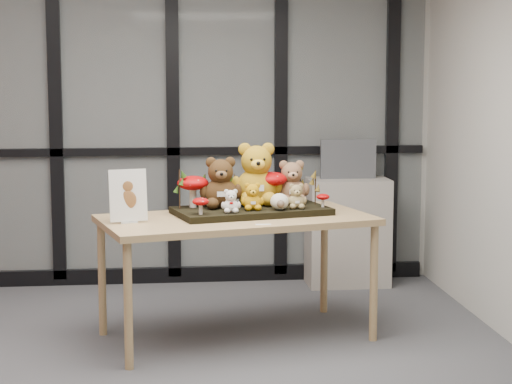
{
  "coord_description": "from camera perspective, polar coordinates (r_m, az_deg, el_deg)",
  "views": [
    {
      "loc": [
        0.32,
        -4.8,
        1.72
      ],
      "look_at": [
        0.93,
        0.86,
        0.94
      ],
      "focal_mm": 65.0,
      "sensor_mm": 36.0,
      "label": 1
    }
  ],
  "objects": [
    {
      "name": "bear_pooh_yellow",
      "position": [
        6.0,
        0.02,
        1.33
      ],
      "size": [
        0.4,
        0.38,
        0.44
      ],
      "primitive_type": null,
      "rotation": [
        0.0,
        0.0,
        0.26
      ],
      "color": "#BA8818",
      "rests_on": "diorama_tray"
    },
    {
      "name": "sprig_green_far_left",
      "position": [
        5.85,
        -4.72,
        0.18
      ],
      "size": [
        0.05,
        0.05,
        0.25
      ],
      "primitive_type": null,
      "color": "#173A0D",
      "rests_on": "diorama_tray"
    },
    {
      "name": "display_table",
      "position": [
        5.8,
        -1.22,
        -2.17
      ],
      "size": [
        1.82,
        1.23,
        0.78
      ],
      "rotation": [
        0.0,
        0.0,
        0.26
      ],
      "color": "tan",
      "rests_on": "floor"
    },
    {
      "name": "plush_cream_hedgehog",
      "position": [
        5.79,
        1.45,
        -0.54
      ],
      "size": [
        0.11,
        0.1,
        0.12
      ],
      "primitive_type": null,
      "rotation": [
        0.0,
        0.0,
        0.26
      ],
      "color": "#EEE4CC",
      "rests_on": "diorama_tray"
    },
    {
      "name": "bear_small_yellow",
      "position": [
        5.78,
        -0.22,
        -0.19
      ],
      "size": [
        0.17,
        0.16,
        0.19
      ],
      "primitive_type": null,
      "rotation": [
        0.0,
        0.0,
        0.26
      ],
      "color": "#CA8A0C",
      "rests_on": "diorama_tray"
    },
    {
      "name": "room_shell",
      "position": [
        4.81,
        -10.06,
        7.23
      ],
      "size": [
        5.0,
        5.0,
        5.0
      ],
      "color": "#B0AEA6",
      "rests_on": "floor"
    },
    {
      "name": "diorama_tray",
      "position": [
        5.89,
        -0.29,
        -1.17
      ],
      "size": [
        1.05,
        0.71,
        0.04
      ],
      "primitive_type": "cube",
      "rotation": [
        0.0,
        0.0,
        0.26
      ],
      "color": "black",
      "rests_on": "display_table"
    },
    {
      "name": "sprig_green_centre",
      "position": [
        6.03,
        -1.34,
        0.19
      ],
      "size": [
        0.05,
        0.05,
        0.2
      ],
      "primitive_type": null,
      "color": "#173A0D",
      "rests_on": "diorama_tray"
    },
    {
      "name": "mushroom_front_right",
      "position": [
        5.92,
        4.14,
        -0.48
      ],
      "size": [
        0.08,
        0.08,
        0.09
      ],
      "primitive_type": null,
      "color": "#9E0506",
      "rests_on": "diorama_tray"
    },
    {
      "name": "cabinet",
      "position": [
        7.31,
        5.66,
        -2.46
      ],
      "size": [
        0.63,
        0.37,
        0.84
      ],
      "primitive_type": "cube",
      "color": "#9D968C",
      "rests_on": "floor"
    },
    {
      "name": "glass_partition",
      "position": [
        7.28,
        -8.7,
        5.34
      ],
      "size": [
        4.9,
        0.06,
        2.78
      ],
      "color": "#2D383F",
      "rests_on": "floor"
    },
    {
      "name": "sprig_dry_far_right",
      "position": [
        6.1,
        2.75,
        0.64
      ],
      "size": [
        0.05,
        0.05,
        0.27
      ],
      "primitive_type": null,
      "color": "brown",
      "rests_on": "diorama_tray"
    },
    {
      "name": "label_card",
      "position": [
        5.5,
        0.45,
        -2.01
      ],
      "size": [
        0.09,
        0.03,
        0.0
      ],
      "primitive_type": "cube",
      "color": "white",
      "rests_on": "display_table"
    },
    {
      "name": "bear_beige_small",
      "position": [
        5.85,
        2.49,
        -0.17
      ],
      "size": [
        0.16,
        0.15,
        0.17
      ],
      "primitive_type": null,
      "rotation": [
        0.0,
        0.0,
        0.26
      ],
      "color": "#998352",
      "rests_on": "diorama_tray"
    },
    {
      "name": "mushroom_back_right",
      "position": [
        6.03,
        0.93,
        0.35
      ],
      "size": [
        0.21,
        0.21,
        0.23
      ],
      "primitive_type": null,
      "color": "#9E0506",
      "rests_on": "diorama_tray"
    },
    {
      "name": "sprig_green_mid_left",
      "position": [
        5.95,
        -3.15,
        0.13
      ],
      "size": [
        0.05,
        0.05,
        0.21
      ],
      "primitive_type": null,
      "color": "#173A0D",
      "rests_on": "diorama_tray"
    },
    {
      "name": "bear_white_bow",
      "position": [
        5.68,
        -1.56,
        -0.48
      ],
      "size": [
        0.15,
        0.14,
        0.16
      ],
      "primitive_type": null,
      "rotation": [
        0.0,
        0.0,
        0.26
      ],
      "color": "white",
      "rests_on": "diorama_tray"
    },
    {
      "name": "bear_brown_medium",
      "position": [
        5.88,
        -2.19,
        0.75
      ],
      "size": [
        0.32,
        0.31,
        0.35
      ],
      "primitive_type": null,
      "rotation": [
        0.0,
        0.0,
        0.26
      ],
      "color": "#3F2812",
      "rests_on": "diorama_tray"
    },
    {
      "name": "mushroom_front_left",
      "position": [
        5.62,
        -3.43,
        -0.82
      ],
      "size": [
        0.1,
        0.1,
        0.11
      ],
      "primitive_type": null,
      "color": "#9E0506",
      "rests_on": "diorama_tray"
    },
    {
      "name": "bear_tan_back",
      "position": [
        6.07,
        2.2,
        0.76
      ],
      "size": [
        0.28,
        0.27,
        0.31
      ],
      "primitive_type": null,
      "rotation": [
        0.0,
        0.0,
        0.26
      ],
      "color": "#875E40",
      "rests_on": "diorama_tray"
    },
    {
      "name": "sprig_dry_mid_right",
      "position": [
        6.01,
        3.68,
        0.28
      ],
      "size": [
        0.05,
        0.05,
        0.22
      ],
      "primitive_type": null,
      "color": "brown",
      "rests_on": "diorama_tray"
    },
    {
      "name": "sign_holder",
      "position": [
        5.6,
        -7.88,
        -0.36
      ],
      "size": [
        0.23,
        0.09,
        0.32
      ],
      "rotation": [
        0.0,
        0.0,
        0.24
      ],
      "color": "silver",
      "rests_on": "display_table"
    },
    {
      "name": "mushroom_back_left",
      "position": [
        5.9,
        -3.9,
        0.13
      ],
      "size": [
        0.2,
        0.2,
        0.22
      ],
      "primitive_type": null,
      "color": "#9E0506",
      "rests_on": "diorama_tray"
    },
    {
      "name": "monitor",
      "position": [
        7.25,
        5.69,
        2.04
      ],
      "size": [
        0.44,
        0.05,
        0.31
      ],
      "color": "#4F5157",
      "rests_on": "cabinet"
    }
  ]
}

